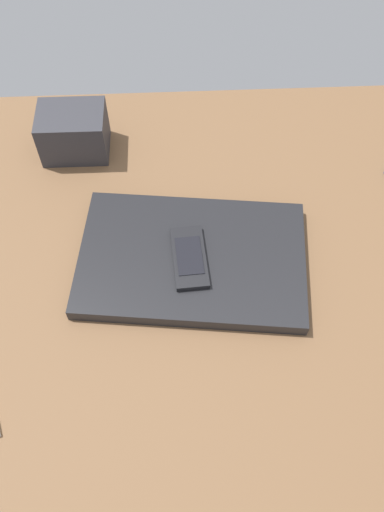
% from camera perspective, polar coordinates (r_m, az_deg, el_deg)
% --- Properties ---
extents(desk_surface, '(1.20, 0.80, 0.03)m').
position_cam_1_polar(desk_surface, '(0.89, 5.38, -0.12)').
color(desk_surface, brown).
rests_on(desk_surface, ground).
extents(laptop_closed, '(0.38, 0.27, 0.02)m').
position_cam_1_polar(laptop_closed, '(0.86, 0.00, -0.30)').
color(laptop_closed, black).
rests_on(laptop_closed, desk_surface).
extents(cell_phone_on_laptop, '(0.06, 0.12, 0.01)m').
position_cam_1_polar(cell_phone_on_laptop, '(0.84, -0.28, -0.14)').
color(cell_phone_on_laptop, black).
rests_on(cell_phone_on_laptop, laptop_closed).
extents(desk_organizer, '(0.12, 0.09, 0.09)m').
position_cam_1_polar(desk_organizer, '(1.02, -12.50, 12.76)').
color(desk_organizer, '#2D2D33').
rests_on(desk_organizer, desk_surface).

